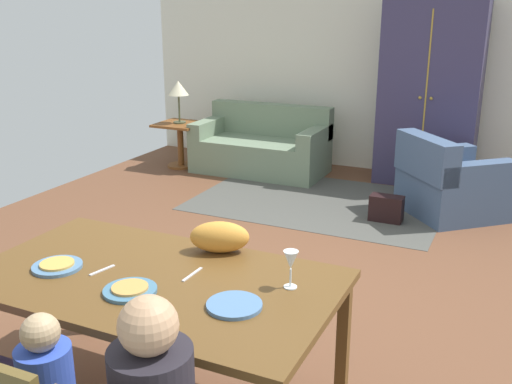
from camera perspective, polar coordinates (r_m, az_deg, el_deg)
name	(u,v)px	position (r m, az deg, el deg)	size (l,w,h in m)	color
ground_plane	(298,263)	(4.92, 4.11, -6.89)	(6.65, 6.23, 0.02)	brown
back_wall	(394,63)	(7.55, 13.21, 12.06)	(6.65, 0.10, 2.70)	silver
dining_table	(154,289)	(2.98, -9.88, -9.27)	(1.81, 1.02, 0.76)	brown
plate_near_man	(57,266)	(3.16, -18.71, -6.85)	(0.25, 0.25, 0.02)	teal
pizza_near_man	(57,264)	(3.16, -18.74, -6.60)	(0.17, 0.17, 0.01)	gold
plate_near_child	(131,291)	(2.82, -12.06, -9.34)	(0.25, 0.25, 0.02)	teal
pizza_near_child	(131,288)	(2.81, -12.08, -9.07)	(0.17, 0.17, 0.01)	gold
plate_near_woman	(234,305)	(2.64, -2.12, -10.91)	(0.25, 0.25, 0.02)	#4D77A8
wine_glass	(291,262)	(2.76, 3.39, -6.77)	(0.07, 0.07, 0.19)	silver
fork	(102,270)	(3.07, -14.70, -7.35)	(0.02, 0.15, 0.01)	silver
knife	(192,274)	(2.95, -6.20, -7.95)	(0.01, 0.17, 0.01)	silver
cat	(220,237)	(3.16, -3.55, -4.38)	(0.32, 0.16, 0.17)	gold
area_rug	(319,201)	(6.40, 6.13, -0.87)	(2.60, 1.80, 0.01)	#4A4A45
couch	(262,148)	(7.47, 0.59, 4.32)	(1.63, 0.86, 0.82)	gray
armchair	(449,184)	(6.20, 18.20, 0.74)	(1.21, 1.21, 0.82)	#415677
armoire	(430,95)	(7.11, 16.51, 9.04)	(1.10, 0.59, 2.10)	#393355
side_table	(180,138)	(7.72, -7.35, 5.17)	(0.56, 0.56, 0.58)	brown
table_lamp	(178,90)	(7.61, -7.54, 9.82)	(0.26, 0.26, 0.54)	#494E33
handbag	(386,209)	(5.89, 12.53, -1.58)	(0.32, 0.16, 0.26)	black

